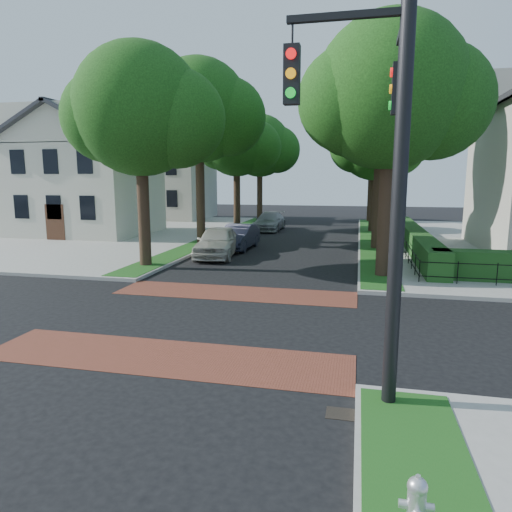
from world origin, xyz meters
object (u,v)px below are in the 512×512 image
Objects in this scene: parked_car_front at (218,242)px; parked_car_middle at (238,237)px; fire_hydrant at (416,508)px; parked_car_rear at (269,221)px; traffic_signal at (388,153)px.

parked_car_front is 2.97m from parked_car_middle.
fire_hydrant is at bearing -68.22° from parked_car_middle.
parked_car_rear is at bearing 80.40° from fire_hydrant.
fire_hydrant is (0.31, -3.53, -4.18)m from traffic_signal.
parked_car_front is at bearing -90.88° from parked_car_rear.
traffic_signal is 17.51m from parked_car_front.
traffic_signal is 1.56× the size of parked_car_rear.
traffic_signal is 29.68m from parked_car_rear.
parked_car_front is at bearing 90.27° from fire_hydrant.
parked_car_middle is 22.98m from fire_hydrant.
fire_hydrant is (7.84, -21.60, -0.23)m from parked_car_middle.
parked_car_front is 20.40m from fire_hydrant.
fire_hydrant is (7.94, -31.94, -0.22)m from parked_car_rear.
parked_car_middle reaches higher than fire_hydrant.
traffic_signal reaches higher than fire_hydrant.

